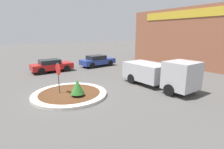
{
  "coord_description": "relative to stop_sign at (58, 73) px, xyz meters",
  "views": [
    {
      "loc": [
        10.65,
        -4.58,
        4.13
      ],
      "look_at": [
        0.98,
        2.87,
        1.22
      ],
      "focal_mm": 28.0,
      "sensor_mm": 36.0,
      "label": 1
    }
  ],
  "objects": [
    {
      "name": "parked_sedan_red",
      "position": [
        -7.74,
        2.15,
        -0.84
      ],
      "size": [
        2.05,
        4.36,
        1.35
      ],
      "rotation": [
        0.0,
        0.0,
        1.52
      ],
      "color": "#B21919",
      "rests_on": "ground_plane"
    },
    {
      "name": "stop_sign",
      "position": [
        0.0,
        0.0,
        0.0
      ],
      "size": [
        0.79,
        0.07,
        2.22
      ],
      "color": "#4C4C51",
      "rests_on": "ground_plane"
    },
    {
      "name": "ground_plane",
      "position": [
        0.4,
        0.56,
        -1.55
      ],
      "size": [
        120.0,
        120.0,
        0.0
      ],
      "primitive_type": "plane",
      "color": "#514F4C"
    },
    {
      "name": "parked_sedan_blue",
      "position": [
        -7.41,
        7.86,
        -0.83
      ],
      "size": [
        1.94,
        4.44,
        1.39
      ],
      "rotation": [
        0.0,
        0.0,
        1.59
      ],
      "color": "navy",
      "rests_on": "ground_plane"
    },
    {
      "name": "utility_truck",
      "position": [
        2.91,
        6.84,
        -0.42
      ],
      "size": [
        6.02,
        2.36,
        2.25
      ],
      "rotation": [
        0.0,
        0.0,
        -0.02
      ],
      "color": "#B2B2B7",
      "rests_on": "ground_plane"
    },
    {
      "name": "island_shrub",
      "position": [
        1.27,
        0.72,
        -0.77
      ],
      "size": [
        0.89,
        0.89,
        1.06
      ],
      "color": "brown",
      "rests_on": "traffic_island"
    },
    {
      "name": "storefront_building",
      "position": [
        -1.07,
        18.58,
        1.98
      ],
      "size": [
        14.76,
        6.07,
        7.06
      ],
      "color": "#93563D",
      "rests_on": "ground_plane"
    },
    {
      "name": "traffic_island",
      "position": [
        0.4,
        0.56,
        -1.46
      ],
      "size": [
        4.99,
        4.99,
        0.18
      ],
      "color": "beige",
      "rests_on": "ground_plane"
    }
  ]
}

